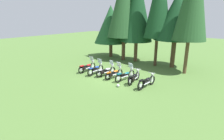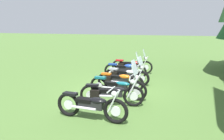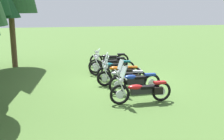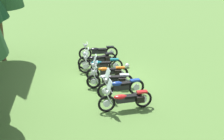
{
  "view_description": "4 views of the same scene",
  "coord_description": "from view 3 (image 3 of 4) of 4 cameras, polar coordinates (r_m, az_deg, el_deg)",
  "views": [
    {
      "loc": [
        8.92,
        -11.85,
        5.14
      ],
      "look_at": [
        -0.37,
        0.22,
        0.62
      ],
      "focal_mm": 28.59,
      "sensor_mm": 36.0,
      "label": 1
    },
    {
      "loc": [
        9.32,
        1.93,
        2.91
      ],
      "look_at": [
        0.06,
        -0.37,
        0.86
      ],
      "focal_mm": 36.36,
      "sensor_mm": 36.0,
      "label": 2
    },
    {
      "loc": [
        -12.45,
        3.08,
        3.37
      ],
      "look_at": [
        -0.38,
        0.43,
        0.62
      ],
      "focal_mm": 44.61,
      "sensor_mm": 36.0,
      "label": 3
    },
    {
      "loc": [
        -15.53,
        3.55,
        6.66
      ],
      "look_at": [
        -0.34,
        -0.16,
        0.67
      ],
      "focal_mm": 55.0,
      "sensor_mm": 36.0,
      "label": 4
    }
  ],
  "objects": [
    {
      "name": "motorcycle_2",
      "position": [
        12.24,
        2.21,
        -1.27
      ],
      "size": [
        0.87,
        2.21,
        1.36
      ],
      "rotation": [
        0.0,
        0.0,
        1.38
      ],
      "color": "black",
      "rests_on": "ground_plane"
    },
    {
      "name": "dropped_helmet",
      "position": [
        15.06,
        5.52,
        0.0
      ],
      "size": [
        0.24,
        0.24,
        0.24
      ],
      "primitive_type": "sphere",
      "color": "silver",
      "rests_on": "ground_plane"
    },
    {
      "name": "ground_plane",
      "position": [
        13.26,
        1.46,
        -2.2
      ],
      "size": [
        80.0,
        80.0,
        0.0
      ],
      "primitive_type": "plane",
      "color": "#4C7033"
    },
    {
      "name": "motorcycle_0",
      "position": [
        10.14,
        6.12,
        -4.1
      ],
      "size": [
        0.76,
        2.34,
        1.38
      ],
      "rotation": [
        0.0,
        0.0,
        1.59
      ],
      "color": "black",
      "rests_on": "ground_plane"
    },
    {
      "name": "motorcycle_1",
      "position": [
        11.32,
        4.58,
        -2.27
      ],
      "size": [
        0.62,
        2.22,
        1.38
      ],
      "rotation": [
        0.0,
        0.0,
        1.61
      ],
      "color": "black",
      "rests_on": "ground_plane"
    },
    {
      "name": "motorcycle_3",
      "position": [
        13.21,
        1.57,
        -0.28
      ],
      "size": [
        0.69,
        2.13,
        1.35
      ],
      "rotation": [
        0.0,
        0.0,
        1.43
      ],
      "color": "black",
      "rests_on": "ground_plane"
    },
    {
      "name": "motorcycle_6",
      "position": [
        16.33,
        -0.6,
        2.29
      ],
      "size": [
        0.63,
        2.32,
        1.04
      ],
      "rotation": [
        0.0,
        0.0,
        1.47
      ],
      "color": "black",
      "rests_on": "ground_plane"
    },
    {
      "name": "motorcycle_4",
      "position": [
        14.19,
        -0.15,
        0.74
      ],
      "size": [
        0.66,
        2.35,
        1.39
      ],
      "rotation": [
        0.0,
        0.0,
        1.41
      ],
      "color": "black",
      "rests_on": "ground_plane"
    },
    {
      "name": "motorcycle_5",
      "position": [
        15.05,
        -0.55,
        1.36
      ],
      "size": [
        0.75,
        2.26,
        1.02
      ],
      "rotation": [
        0.0,
        0.0,
        1.71
      ],
      "color": "black",
      "rests_on": "ground_plane"
    }
  ]
}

